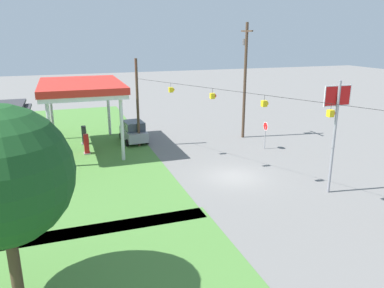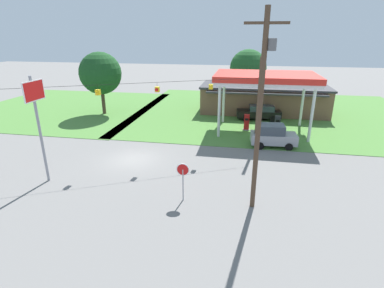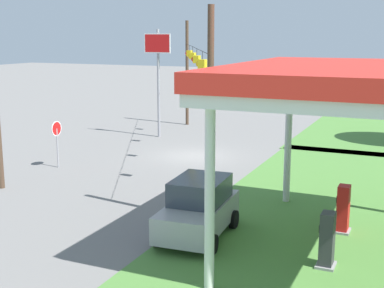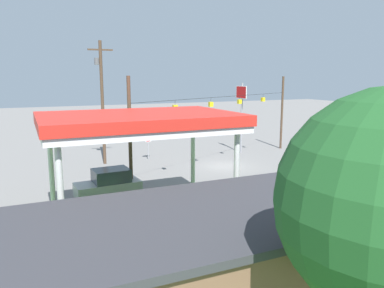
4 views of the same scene
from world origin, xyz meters
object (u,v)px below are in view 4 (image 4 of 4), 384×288
object	(u,v)px
fuel_pump_near	(169,204)
car_at_pumps_front	(109,185)
stop_sign_roadside	(148,141)
stop_sign_overhead	(241,104)
gas_station_canopy	(139,123)
gas_station_store	(201,262)
fuel_pump_far	(113,213)
utility_pole_main	(102,97)
car_at_pumps_rear	(174,239)

from	to	relation	value
fuel_pump_near	car_at_pumps_front	distance (m)	5.15
stop_sign_roadside	stop_sign_overhead	xyz separation A→B (m)	(-9.89, 0.90, 3.37)
fuel_pump_near	gas_station_canopy	bearing A→B (deg)	0.05
gas_station_store	stop_sign_overhead	bearing A→B (deg)	-124.38
gas_station_store	fuel_pump_far	world-z (taller)	gas_station_store
gas_station_store	stop_sign_overhead	distance (m)	27.89
fuel_pump_far	stop_sign_overhead	distance (m)	22.57
gas_station_canopy	stop_sign_overhead	xyz separation A→B (m)	(-15.20, -14.44, -0.34)
utility_pole_main	fuel_pump_far	bearing A→B (deg)	80.30
stop_sign_roadside	stop_sign_overhead	size ratio (longest dim) A/B	0.34
car_at_pumps_rear	stop_sign_overhead	size ratio (longest dim) A/B	0.73
gas_station_canopy	utility_pole_main	size ratio (longest dim) A/B	0.91
fuel_pump_near	car_at_pumps_rear	xyz separation A→B (m)	(1.47, 4.56, 0.08)
fuel_pump_near	car_at_pumps_rear	world-z (taller)	car_at_pumps_rear
gas_station_store	car_at_pumps_front	distance (m)	12.99
car_at_pumps_rear	fuel_pump_far	bearing A→B (deg)	105.75
car_at_pumps_rear	gas_station_canopy	bearing A→B (deg)	86.69
gas_station_store	car_at_pumps_front	size ratio (longest dim) A/B	3.83
car_at_pumps_rear	stop_sign_roadside	bearing A→B (deg)	70.54
car_at_pumps_front	utility_pole_main	bearing A→B (deg)	-103.50
fuel_pump_far	car_at_pumps_front	distance (m)	4.63
car_at_pumps_front	gas_station_canopy	bearing A→B (deg)	96.33
fuel_pump_near	utility_pole_main	world-z (taller)	utility_pole_main
car_at_pumps_front	utility_pole_main	world-z (taller)	utility_pole_main
gas_station_canopy	car_at_pumps_front	size ratio (longest dim) A/B	2.39
gas_station_canopy	car_at_pumps_rear	xyz separation A→B (m)	(-0.12, 4.56, -4.61)
gas_station_canopy	car_at_pumps_rear	world-z (taller)	gas_station_canopy
car_at_pumps_rear	stop_sign_roadside	distance (m)	20.59
stop_sign_roadside	fuel_pump_far	bearing A→B (deg)	-114.22
car_at_pumps_front	stop_sign_overhead	xyz separation A→B (m)	(-16.01, -9.88, 4.14)
car_at_pumps_front	car_at_pumps_rear	distance (m)	9.16
stop_sign_roadside	utility_pole_main	world-z (taller)	utility_pole_main
gas_station_canopy	stop_sign_overhead	world-z (taller)	stop_sign_overhead
fuel_pump_near	stop_sign_overhead	distance (m)	20.31
gas_station_store	utility_pole_main	xyz separation A→B (m)	(-1.45, -23.69, 4.37)
gas_station_canopy	car_at_pumps_front	world-z (taller)	gas_station_canopy
gas_station_canopy	utility_pole_main	distance (m)	15.33
utility_pole_main	gas_station_store	bearing A→B (deg)	86.49
car_at_pumps_front	stop_sign_roadside	world-z (taller)	stop_sign_roadside
car_at_pumps_rear	stop_sign_roadside	xyz separation A→B (m)	(-5.19, -19.90, 0.90)
fuel_pump_far	car_at_pumps_rear	size ratio (longest dim) A/B	0.33
fuel_pump_far	utility_pole_main	world-z (taller)	utility_pole_main
utility_pole_main	car_at_pumps_rear	bearing A→B (deg)	87.41
gas_station_store	fuel_pump_near	distance (m)	8.70
car_at_pumps_front	car_at_pumps_rear	xyz separation A→B (m)	(-0.94, 9.12, -0.12)
gas_station_canopy	stop_sign_overhead	bearing A→B (deg)	-136.47
gas_station_canopy	gas_station_store	size ratio (longest dim) A/B	0.62
gas_station_store	stop_sign_overhead	world-z (taller)	stop_sign_overhead
fuel_pump_far	stop_sign_overhead	bearing A→B (deg)	-139.31
gas_station_canopy	stop_sign_overhead	size ratio (longest dim) A/B	1.37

